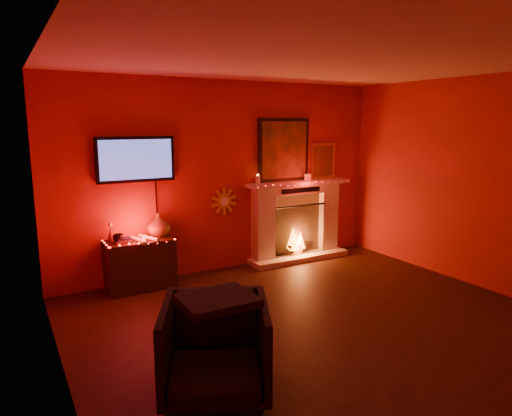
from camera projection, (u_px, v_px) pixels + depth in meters
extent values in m
plane|color=black|center=(336.00, 333.00, 4.63)|extent=(5.00, 5.00, 0.00)
plane|color=beige|center=(345.00, 56.00, 4.14)|extent=(5.00, 5.00, 0.00)
plane|color=#9F2819|center=(226.00, 177.00, 6.52)|extent=(5.00, 0.00, 5.00)
plane|color=#9F2819|center=(61.00, 233.00, 3.17)|extent=(0.00, 5.00, 5.00)
plane|color=#9F2819|center=(499.00, 185.00, 5.60)|extent=(0.00, 5.00, 5.00)
cube|color=beige|center=(299.00, 257.00, 7.15)|extent=(1.65, 0.40, 0.08)
cube|color=beige|center=(263.00, 228.00, 6.84)|extent=(0.30, 0.22, 0.95)
cube|color=beige|center=(327.00, 220.00, 7.42)|extent=(0.30, 0.22, 0.95)
cube|color=beige|center=(297.00, 189.00, 7.03)|extent=(1.50, 0.22, 0.14)
cube|color=beige|center=(299.00, 183.00, 6.96)|extent=(1.72, 0.34, 0.06)
cube|color=#966D57|center=(294.00, 223.00, 7.18)|extent=(0.90, 0.10, 0.95)
cube|color=black|center=(301.00, 230.00, 7.05)|extent=(0.90, 0.02, 0.78)
cylinder|color=black|center=(292.00, 251.00, 7.13)|extent=(0.55, 0.09, 0.09)
cylinder|color=black|center=(300.00, 245.00, 7.23)|extent=(0.51, 0.18, 0.08)
cone|color=orange|center=(293.00, 239.00, 7.11)|extent=(0.20, 0.20, 0.34)
cone|color=orange|center=(300.00, 240.00, 7.20)|extent=(0.16, 0.16, 0.26)
sphere|color=#FF3F07|center=(297.00, 248.00, 7.18)|extent=(0.18, 0.18, 0.18)
cube|color=black|center=(284.00, 150.00, 6.89)|extent=(0.88, 0.05, 0.95)
cube|color=#B04D17|center=(285.00, 150.00, 6.87)|extent=(0.78, 0.01, 0.85)
cube|color=gold|center=(323.00, 161.00, 7.29)|extent=(0.46, 0.04, 0.56)
cube|color=#A97127|center=(323.00, 161.00, 7.28)|extent=(0.38, 0.01, 0.48)
cylinder|color=beige|center=(258.00, 180.00, 6.65)|extent=(0.07, 0.07, 0.12)
cube|color=white|center=(308.00, 177.00, 7.06)|extent=(0.12, 0.01, 0.10)
cube|color=black|center=(136.00, 159.00, 5.80)|extent=(1.00, 0.06, 0.58)
cube|color=#4451AF|center=(136.00, 159.00, 5.77)|extent=(0.92, 0.01, 0.50)
cylinder|color=black|center=(156.00, 205.00, 6.04)|extent=(0.02, 0.02, 0.66)
cylinder|color=gold|center=(224.00, 201.00, 6.54)|extent=(0.20, 0.03, 0.20)
cylinder|color=white|center=(225.00, 201.00, 6.53)|extent=(0.13, 0.01, 0.13)
cube|color=black|center=(140.00, 264.00, 5.84)|extent=(0.85, 0.42, 0.64)
imported|color=brown|center=(159.00, 225.00, 5.93)|extent=(0.30, 0.30, 0.31)
imported|color=black|center=(118.00, 239.00, 5.64)|extent=(0.13, 0.13, 0.11)
cylinder|color=white|center=(139.00, 240.00, 5.69)|extent=(0.13, 0.38, 0.05)
cylinder|color=white|center=(144.00, 240.00, 5.69)|extent=(0.16, 0.38, 0.05)
cylinder|color=white|center=(149.00, 238.00, 5.79)|extent=(0.19, 0.37, 0.05)
cube|color=#562718|center=(123.00, 241.00, 5.65)|extent=(0.20, 0.14, 0.03)
cube|color=#1A253E|center=(124.00, 239.00, 5.66)|extent=(0.17, 0.12, 0.02)
imported|color=black|center=(215.00, 348.00, 3.54)|extent=(1.09, 1.11, 0.76)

